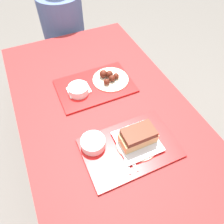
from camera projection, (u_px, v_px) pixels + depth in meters
ground_plane at (111, 174)px, 1.74m from camera, size 12.00×12.00×0.00m
picnic_table at (110, 127)px, 1.24m from camera, size 0.93×1.79×0.73m
picnic_bench_far at (63, 55)px, 2.08m from camera, size 0.88×0.28×0.48m
tray_near at (130, 148)px, 1.06m from camera, size 0.45×0.30×0.01m
tray_far at (95, 86)px, 1.33m from camera, size 0.45×0.30×0.01m
bowl_coleslaw_near at (93, 143)px, 1.04m from camera, size 0.12×0.12×0.05m
brisket_sandwich_plate at (138, 138)px, 1.04m from camera, size 0.21×0.21×0.10m
plastic_fork_near at (125, 157)px, 1.02m from camera, size 0.05×0.17×0.00m
plastic_knife_near at (129, 155)px, 1.02m from camera, size 0.02×0.17×0.00m
condiment_packet at (126, 135)px, 1.09m from camera, size 0.04×0.03×0.01m
bowl_coleslaw_far at (78, 89)px, 1.27m from camera, size 0.12×0.12×0.05m
wings_plate_far at (110, 78)px, 1.34m from camera, size 0.22×0.22×0.06m
napkin_far at (79, 90)px, 1.29m from camera, size 0.13×0.09×0.01m
person_seated_across at (62, 19)px, 1.83m from camera, size 0.36×0.36×0.66m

